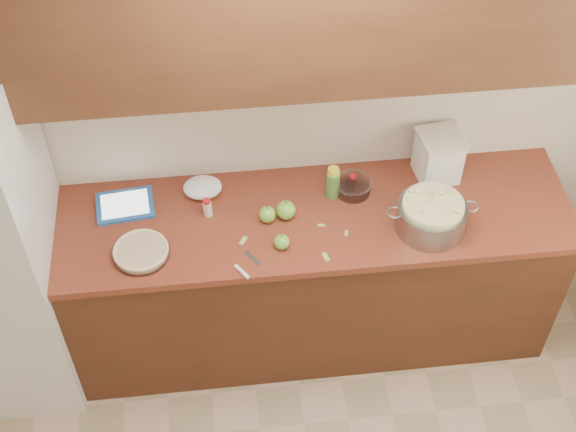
{
  "coord_description": "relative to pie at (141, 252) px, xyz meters",
  "views": [
    {
      "loc": [
        -0.3,
        -1.01,
        3.67
      ],
      "look_at": [
        -0.02,
        1.43,
        0.98
      ],
      "focal_mm": 50.0,
      "sensor_mm": 36.0,
      "label": 1
    }
  ],
  "objects": [
    {
      "name": "counter_run",
      "position": [
        0.69,
        0.16,
        -0.48
      ],
      "size": [
        2.64,
        0.68,
        0.92
      ],
      "color": "#4B2515",
      "rests_on": "ground"
    },
    {
      "name": "upper_cabinets",
      "position": [
        0.69,
        0.31,
        1.01
      ],
      "size": [
        2.6,
        0.34,
        0.7
      ],
      "primitive_type": "cube",
      "color": "#57311A",
      "rests_on": "room_shell"
    },
    {
      "name": "pie",
      "position": [
        0.0,
        0.0,
        0.0
      ],
      "size": [
        0.26,
        0.26,
        0.04
      ],
      "rotation": [
        0.0,
        0.0,
        0.36
      ],
      "color": "silver",
      "rests_on": "counter_run"
    },
    {
      "name": "colander",
      "position": [
        1.31,
        0.02,
        0.05
      ],
      "size": [
        0.42,
        0.32,
        0.16
      ],
      "rotation": [
        0.0,
        0.0,
        -0.42
      ],
      "color": "gray",
      "rests_on": "counter_run"
    },
    {
      "name": "flour_canister",
      "position": [
        1.42,
        0.35,
        0.1
      ],
      "size": [
        0.22,
        0.22,
        0.25
      ],
      "rotation": [
        0.0,
        0.0,
        0.13
      ],
      "color": "white",
      "rests_on": "counter_run"
    },
    {
      "name": "tablet",
      "position": [
        -0.08,
        0.3,
        -0.01
      ],
      "size": [
        0.29,
        0.23,
        0.02
      ],
      "rotation": [
        0.0,
        0.0,
        0.1
      ],
      "color": "#20579D",
      "rests_on": "counter_run"
    },
    {
      "name": "paring_knife",
      "position": [
        0.44,
        -0.14,
        -0.01
      ],
      "size": [
        0.12,
        0.16,
        0.02
      ],
      "rotation": [
        0.0,
        0.0,
        0.62
      ],
      "color": "gray",
      "rests_on": "counter_run"
    },
    {
      "name": "lemon_bottle",
      "position": [
        0.9,
        0.27,
        0.06
      ],
      "size": [
        0.06,
        0.06,
        0.17
      ],
      "rotation": [
        0.0,
        0.0,
        0.26
      ],
      "color": "#4C8C38",
      "rests_on": "counter_run"
    },
    {
      "name": "cinnamon_shaker",
      "position": [
        0.31,
        0.21,
        0.03
      ],
      "size": [
        0.04,
        0.04,
        0.1
      ],
      "rotation": [
        0.0,
        0.0,
        0.33
      ],
      "color": "beige",
      "rests_on": "counter_run"
    },
    {
      "name": "vanilla_bottle",
      "position": [
        1.0,
        0.3,
        0.02
      ],
      "size": [
        0.03,
        0.03,
        0.09
      ],
      "rotation": [
        0.0,
        0.0,
        -0.21
      ],
      "color": "black",
      "rests_on": "counter_run"
    },
    {
      "name": "mixing_bowl",
      "position": [
        1.0,
        0.29,
        0.02
      ],
      "size": [
        0.18,
        0.18,
        0.07
      ],
      "rotation": [
        0.0,
        0.0,
        -0.4
      ],
      "color": "silver",
      "rests_on": "counter_run"
    },
    {
      "name": "paper_towel",
      "position": [
        0.29,
        0.35,
        0.02
      ],
      "size": [
        0.22,
        0.2,
        0.08
      ],
      "primitive_type": "ellipsoid",
      "rotation": [
        0.0,
        0.0,
        -0.31
      ],
      "color": "white",
      "rests_on": "counter_run"
    },
    {
      "name": "apple_left",
      "position": [
        0.58,
        0.14,
        0.02
      ],
      "size": [
        0.08,
        0.08,
        0.09
      ],
      "color": "#6CAE34",
      "rests_on": "counter_run"
    },
    {
      "name": "apple_center",
      "position": [
        0.66,
        0.16,
        0.02
      ],
      "size": [
        0.09,
        0.09,
        0.1
      ],
      "color": "#6CAE34",
      "rests_on": "counter_run"
    },
    {
      "name": "apple_front",
      "position": [
        0.63,
        -0.03,
        0.01
      ],
      "size": [
        0.07,
        0.07,
        0.08
      ],
      "color": "#6CAE34",
      "rests_on": "counter_run"
    },
    {
      "name": "peel_a",
      "position": [
        0.63,
        -0.02,
        -0.02
      ],
      "size": [
        0.04,
        0.03,
        0.0
      ],
      "primitive_type": "cube",
      "rotation": [
        0.0,
        0.0,
        -2.56
      ],
      "color": "#94C15E",
      "rests_on": "counter_run"
    },
    {
      "name": "peel_b",
      "position": [
        0.82,
        0.08,
        -0.02
      ],
      "size": [
        0.03,
        0.02,
        0.0
      ],
      "primitive_type": "cube",
      "rotation": [
        0.0,
        0.0,
        -0.09
      ],
      "color": "#94C15E",
      "rests_on": "counter_run"
    },
    {
      "name": "peel_c",
      "position": [
        0.81,
        -0.1,
        -0.02
      ],
      "size": [
        0.03,
        0.05,
        0.0
      ],
      "primitive_type": "cube",
      "rotation": [
        0.0,
        0.0,
        -1.31
      ],
      "color": "#94C15E",
      "rests_on": "counter_run"
    },
    {
      "name": "peel_d",
      "position": [
        0.46,
        0.03,
        -0.02
      ],
      "size": [
        0.04,
        0.05,
        0.0
      ],
      "primitive_type": "cube",
      "rotation": [
        0.0,
        0.0,
        -2.11
      ],
      "color": "#94C15E",
      "rests_on": "counter_run"
    },
    {
      "name": "peel_e",
      "position": [
        0.93,
        0.02,
        -0.02
      ],
      "size": [
        0.02,
        0.04,
        0.0
      ],
      "primitive_type": "cube",
      "rotation": [
        0.0,
        0.0,
        1.4
      ],
      "color": "#94C15E",
      "rests_on": "counter_run"
    }
  ]
}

